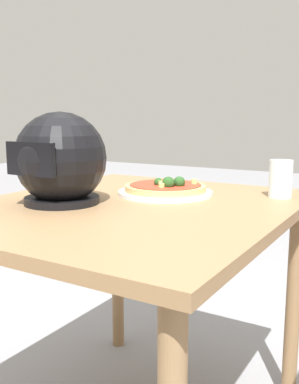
# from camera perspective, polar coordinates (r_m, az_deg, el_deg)

# --- Properties ---
(dining_table) EXTENTS (0.85, 1.00, 0.74)m
(dining_table) POSITION_cam_1_polar(r_m,az_deg,el_deg) (1.26, -2.27, -5.74)
(dining_table) COLOR olive
(dining_table) RESTS_ON ground
(pizza_plate) EXTENTS (0.30, 0.30, 0.01)m
(pizza_plate) POSITION_cam_1_polar(r_m,az_deg,el_deg) (1.37, 2.07, -0.09)
(pizza_plate) COLOR white
(pizza_plate) RESTS_ON dining_table
(pizza) EXTENTS (0.26, 0.26, 0.05)m
(pizza) POSITION_cam_1_polar(r_m,az_deg,el_deg) (1.37, 2.15, 0.64)
(pizza) COLOR tan
(pizza) RESTS_ON pizza_plate
(motorcycle_helmet) EXTENTS (0.26, 0.26, 0.26)m
(motorcycle_helmet) POSITION_cam_1_polar(r_m,az_deg,el_deg) (1.24, -11.56, 4.09)
(motorcycle_helmet) COLOR black
(motorcycle_helmet) RESTS_ON dining_table
(drinking_glass) EXTENTS (0.07, 0.07, 0.11)m
(drinking_glass) POSITION_cam_1_polar(r_m,az_deg,el_deg) (1.37, 16.78, 1.66)
(drinking_glass) COLOR silver
(drinking_glass) RESTS_ON dining_table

